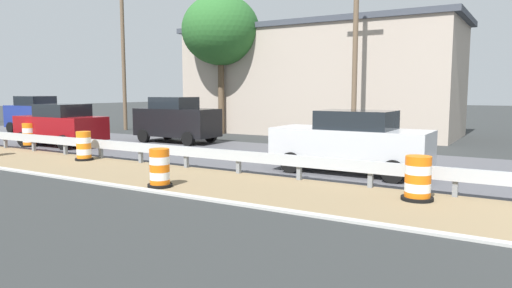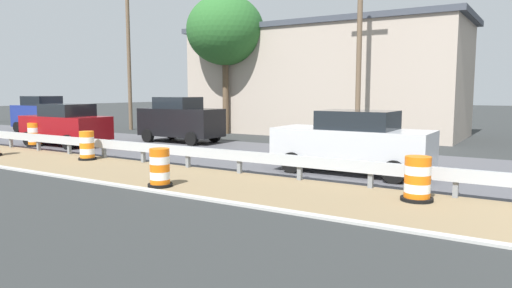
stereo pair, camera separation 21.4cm
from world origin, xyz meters
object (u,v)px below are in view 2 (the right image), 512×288
Objects in this scene: car_distant_a at (44,114)px; car_distant_b at (66,125)px; traffic_barrel_nearest at (417,181)px; utility_pole_mid at (129,55)px; traffic_barrel_far at (35,136)px; utility_pole_near at (359,55)px; car_lead_far_lane at (352,142)px; traffic_barrel_mid at (87,147)px; traffic_barrel_close at (160,169)px; car_trailing_near_lane at (180,120)px.

car_distant_a is 7.92m from car_distant_b.
traffic_barrel_nearest is 23.38m from utility_pole_mid.
utility_pole_near is at bearing -55.98° from traffic_barrel_far.
traffic_barrel_nearest is 24.23m from car_distant_a.
traffic_barrel_far is at bearing 3.67° from car_lead_far_lane.
utility_pole_near is at bearing 11.02° from car_distant_a.
traffic_barrel_mid is 12.44m from utility_pole_near.
traffic_barrel_nearest is 3.68m from car_lead_far_lane.
traffic_barrel_nearest is 0.98× the size of traffic_barrel_mid.
utility_pole_mid reaches higher than traffic_barrel_close.
car_trailing_near_lane is 9.02m from utility_pole_near.
car_lead_far_lane reaches higher than traffic_barrel_nearest.
car_trailing_near_lane reaches higher than car_lead_far_lane.
utility_pole_near is (11.94, -1.06, 3.69)m from traffic_barrel_close.
car_distant_b is (-0.00, 13.81, -0.00)m from car_lead_far_lane.
car_lead_far_lane is (0.93, -14.80, 0.49)m from traffic_barrel_far.
car_lead_far_lane is at bearing -38.01° from traffic_barrel_close.
traffic_barrel_far is at bearing 42.56° from car_distant_b.
traffic_barrel_far is 0.24× the size of car_distant_b.
utility_pole_near is 0.86× the size of utility_pole_mid.
car_distant_b is (-3.57, -7.07, -0.13)m from car_distant_a.
car_trailing_near_lane is at bearing -133.41° from car_distant_b.
utility_pole_mid is at bearing -23.36° from car_lead_far_lane.
car_distant_b is at bearing -27.45° from car_distant_a.
car_distant_a is at bearing 101.69° from utility_pole_near.
traffic_barrel_far is 0.13× the size of utility_pole_near.
traffic_barrel_mid is 0.24× the size of car_distant_b.
car_lead_far_lane is (-3.84, -10.24, -0.14)m from car_trailing_near_lane.
car_lead_far_lane is (2.45, -9.21, 0.49)m from traffic_barrel_mid.
utility_pole_mid reaches higher than utility_pole_near.
utility_pole_mid reaches higher than car_distant_b.
car_distant_b is at bearing -151.98° from utility_pole_mid.
traffic_barrel_nearest is 17.42m from traffic_barrel_far.
car_distant_b is at bearing 0.08° from car_lead_far_lane.
car_distant_a reaches higher than traffic_barrel_far.
traffic_barrel_far is 0.25× the size of car_trailing_near_lane.
traffic_barrel_far is (1.52, 5.59, 0.00)m from traffic_barrel_mid.
utility_pole_near is (3.52, -7.73, 3.05)m from car_trailing_near_lane.
traffic_barrel_far is at bearing -37.18° from car_distant_a.
car_distant_a is at bearing 62.72° from traffic_barrel_mid.
utility_pole_mid is at bearing 19.86° from traffic_barrel_far.
car_lead_far_lane is 0.51× the size of utility_pole_mid.
traffic_barrel_mid is 9.54m from car_lead_far_lane.
traffic_barrel_nearest is 16.56m from car_distant_b.
car_distant_b is 0.54× the size of utility_pole_near.
traffic_barrel_mid is 5.79m from traffic_barrel_far.
utility_pole_near is at bearing 26.84° from traffic_barrel_nearest.
car_trailing_near_lane is (4.78, -4.56, 0.62)m from traffic_barrel_far.
utility_pole_near is at bearing -34.32° from traffic_barrel_mid.
traffic_barrel_mid is 0.13× the size of utility_pole_near.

